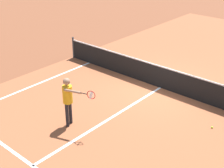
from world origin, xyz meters
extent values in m
plane|color=brown|center=(0.00, 0.00, 0.00)|extent=(60.00, 60.00, 0.00)
cube|color=#9E5433|center=(0.00, 0.00, 0.00)|extent=(10.62, 24.40, 0.00)
cube|color=white|center=(0.00, -6.40, 0.00)|extent=(8.22, 0.10, 0.01)
cube|color=white|center=(0.00, -3.20, 0.00)|extent=(0.10, 6.40, 0.01)
cylinder|color=#33383D|center=(-5.20, 0.00, 0.54)|extent=(0.09, 0.09, 1.07)
cube|color=black|center=(0.00, 0.00, 0.46)|extent=(10.41, 0.02, 0.91)
cube|color=white|center=(0.00, 0.00, 0.94)|extent=(10.41, 0.03, 0.05)
cylinder|color=black|center=(-0.82, -4.21, 0.42)|extent=(0.11, 0.11, 0.85)
cylinder|color=black|center=(-0.75, -4.42, 0.42)|extent=(0.11, 0.11, 0.85)
cylinder|color=gold|center=(-0.78, -4.32, 1.14)|extent=(0.32, 0.32, 0.59)
sphere|color=#A87A5B|center=(-0.78, -4.32, 1.60)|extent=(0.23, 0.23, 0.23)
cylinder|color=#A87A5B|center=(-0.84, -4.15, 1.15)|extent=(0.08, 0.08, 0.58)
cylinder|color=#A87A5B|center=(-0.46, -4.38, 1.39)|extent=(0.57, 0.26, 0.08)
cylinder|color=black|center=(-0.08, -4.25, 1.39)|extent=(0.22, 0.10, 0.03)
torus|color=red|center=(0.15, -4.18, 1.39)|extent=(0.27, 0.11, 0.28)
cylinder|color=silver|center=(0.15, -4.18, 1.39)|extent=(0.08, 0.24, 0.25)
sphere|color=#CCE033|center=(2.93, -1.39, 0.03)|extent=(0.07, 0.07, 0.07)
camera|label=1|loc=(6.25, -10.24, 5.96)|focal=51.55mm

